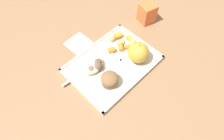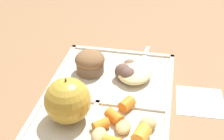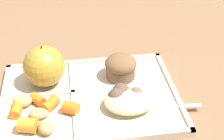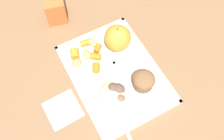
# 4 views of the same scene
# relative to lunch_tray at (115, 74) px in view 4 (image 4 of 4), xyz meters

# --- Properties ---
(ground) EXTENTS (6.00, 6.00, 0.00)m
(ground) POSITION_rel_lunch_tray_xyz_m (0.00, -0.00, -0.01)
(ground) COLOR #846042
(lunch_tray) EXTENTS (0.37, 0.27, 0.02)m
(lunch_tray) POSITION_rel_lunch_tray_xyz_m (0.00, 0.00, 0.00)
(lunch_tray) COLOR beige
(lunch_tray) RESTS_ON ground
(green_apple) EXTENTS (0.09, 0.09, 0.09)m
(green_apple) POSITION_rel_lunch_tray_xyz_m (-0.09, 0.06, 0.05)
(green_apple) COLOR #B79333
(green_apple) RESTS_ON lunch_tray
(bran_muffin) EXTENTS (0.07, 0.07, 0.05)m
(bran_muffin) POSITION_rel_lunch_tray_xyz_m (0.08, 0.06, 0.03)
(bran_muffin) COLOR brown
(bran_muffin) RESTS_ON lunch_tray
(carrot_slice_diagonal) EXTENTS (0.03, 0.03, 0.02)m
(carrot_slice_diagonal) POSITION_rel_lunch_tray_xyz_m (-0.15, -0.04, 0.02)
(carrot_slice_diagonal) COLOR orange
(carrot_slice_diagonal) RESTS_ON lunch_tray
(carrot_slice_center) EXTENTS (0.04, 0.04, 0.02)m
(carrot_slice_center) POSITION_rel_lunch_tray_xyz_m (-0.04, -0.05, 0.02)
(carrot_slice_center) COLOR orange
(carrot_slice_center) RESTS_ON lunch_tray
(carrot_slice_tilted) EXTENTS (0.04, 0.04, 0.03)m
(carrot_slice_tilted) POSITION_rel_lunch_tray_xyz_m (-0.12, -0.09, 0.02)
(carrot_slice_tilted) COLOR orange
(carrot_slice_tilted) RESTS_ON lunch_tray
(carrot_slice_edge) EXTENTS (0.04, 0.04, 0.02)m
(carrot_slice_edge) POSITION_rel_lunch_tray_xyz_m (-0.08, -0.03, 0.02)
(carrot_slice_edge) COLOR orange
(carrot_slice_edge) RESTS_ON lunch_tray
(carrot_slice_back) EXTENTS (0.03, 0.04, 0.02)m
(carrot_slice_back) POSITION_rel_lunch_tray_xyz_m (-0.11, -0.01, 0.02)
(carrot_slice_back) COLOR orange
(carrot_slice_back) RESTS_ON lunch_tray
(potato_chunk_browned) EXTENTS (0.04, 0.04, 0.02)m
(potato_chunk_browned) POSITION_rel_lunch_tray_xyz_m (-0.09, -0.09, 0.02)
(potato_chunk_browned) COLOR tan
(potato_chunk_browned) RESTS_ON lunch_tray
(potato_chunk_corner) EXTENTS (0.04, 0.03, 0.02)m
(potato_chunk_corner) POSITION_rel_lunch_tray_xyz_m (-0.10, -0.05, 0.01)
(potato_chunk_corner) COLOR tan
(potato_chunk_corner) RESTS_ON lunch_tray
(potato_chunk_golden) EXTENTS (0.04, 0.03, 0.02)m
(potato_chunk_golden) POSITION_rel_lunch_tray_xyz_m (-0.14, -0.01, 0.02)
(potato_chunk_golden) COLOR tan
(potato_chunk_golden) RESTS_ON lunch_tray
(egg_noodle_pile) EXTENTS (0.10, 0.08, 0.03)m
(egg_noodle_pile) POSITION_rel_lunch_tray_xyz_m (0.08, -0.05, 0.02)
(egg_noodle_pile) COLOR beige
(egg_noodle_pile) RESTS_ON lunch_tray
(meatball_back) EXTENTS (0.04, 0.04, 0.04)m
(meatball_back) POSITION_rel_lunch_tray_xyz_m (0.05, -0.04, 0.02)
(meatball_back) COLOR brown
(meatball_back) RESTS_ON lunch_tray
(meatball_side) EXTENTS (0.04, 0.04, 0.04)m
(meatball_side) POSITION_rel_lunch_tray_xyz_m (0.06, -0.02, 0.02)
(meatball_side) COLOR brown
(meatball_side) RESTS_ON lunch_tray
(meatball_center) EXTENTS (0.03, 0.03, 0.03)m
(meatball_center) POSITION_rel_lunch_tray_xyz_m (0.09, -0.03, 0.02)
(meatball_center) COLOR #755B4C
(meatball_center) RESTS_ON lunch_tray
(plastic_fork) EXTENTS (0.15, 0.03, 0.00)m
(plastic_fork) POSITION_rel_lunch_tray_xyz_m (0.13, -0.06, 0.01)
(plastic_fork) COLOR silver
(plastic_fork) RESTS_ON lunch_tray
(milk_carton) EXTENTS (0.08, 0.08, 0.09)m
(milk_carton) POSITION_rel_lunch_tray_xyz_m (-0.31, -0.07, 0.04)
(milk_carton) COLOR orange
(milk_carton) RESTS_ON ground
(paper_napkin) EXTENTS (0.10, 0.10, 0.00)m
(paper_napkin) POSITION_rel_lunch_tray_xyz_m (0.03, -0.20, -0.01)
(paper_napkin) COLOR white
(paper_napkin) RESTS_ON ground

